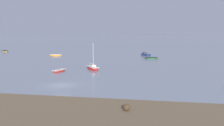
{
  "coord_description": "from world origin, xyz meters",
  "views": [
    {
      "loc": [
        15.63,
        -40.1,
        9.15
      ],
      "look_at": [
        3.55,
        25.27,
        0.43
      ],
      "focal_mm": 43.38,
      "sensor_mm": 36.0,
      "label": 1
    }
  ],
  "objects_px": {
    "rowboat_moored_6": "(151,58)",
    "sailboat_moored_1": "(93,68)",
    "motorboat_moored_0": "(145,55)",
    "rowboat_moored_5": "(59,71)",
    "rowboat_moored_8": "(56,55)",
    "rowboat_moored_4": "(5,51)"
  },
  "relations": [
    {
      "from": "rowboat_moored_6",
      "to": "rowboat_moored_8",
      "type": "bearing_deg",
      "value": -3.3
    },
    {
      "from": "motorboat_moored_0",
      "to": "rowboat_moored_4",
      "type": "height_order",
      "value": "motorboat_moored_0"
    },
    {
      "from": "rowboat_moored_6",
      "to": "sailboat_moored_1",
      "type": "bearing_deg",
      "value": 64.14
    },
    {
      "from": "rowboat_moored_5",
      "to": "rowboat_moored_8",
      "type": "distance_m",
      "value": 32.87
    },
    {
      "from": "motorboat_moored_0",
      "to": "rowboat_moored_5",
      "type": "bearing_deg",
      "value": 120.84
    },
    {
      "from": "rowboat_moored_4",
      "to": "rowboat_moored_8",
      "type": "height_order",
      "value": "rowboat_moored_4"
    },
    {
      "from": "rowboat_moored_5",
      "to": "rowboat_moored_6",
      "type": "relative_size",
      "value": 1.01
    },
    {
      "from": "rowboat_moored_5",
      "to": "sailboat_moored_1",
      "type": "bearing_deg",
      "value": -40.33
    },
    {
      "from": "rowboat_moored_8",
      "to": "rowboat_moored_6",
      "type": "bearing_deg",
      "value": 165.21
    },
    {
      "from": "rowboat_moored_6",
      "to": "rowboat_moored_8",
      "type": "distance_m",
      "value": 31.13
    },
    {
      "from": "rowboat_moored_4",
      "to": "rowboat_moored_5",
      "type": "bearing_deg",
      "value": 172.1
    },
    {
      "from": "rowboat_moored_6",
      "to": "rowboat_moored_8",
      "type": "relative_size",
      "value": 0.93
    },
    {
      "from": "motorboat_moored_0",
      "to": "rowboat_moored_8",
      "type": "xyz_separation_m",
      "value": [
        -28.52,
        -6.69,
        -0.07
      ]
    },
    {
      "from": "rowboat_moored_5",
      "to": "rowboat_moored_6",
      "type": "height_order",
      "value": "rowboat_moored_6"
    },
    {
      "from": "rowboat_moored_4",
      "to": "sailboat_moored_1",
      "type": "xyz_separation_m",
      "value": [
        44.05,
        -36.42,
        0.09
      ]
    },
    {
      "from": "rowboat_moored_5",
      "to": "rowboat_moored_8",
      "type": "height_order",
      "value": "rowboat_moored_8"
    },
    {
      "from": "motorboat_moored_0",
      "to": "rowboat_moored_8",
      "type": "relative_size",
      "value": 1.02
    },
    {
      "from": "motorboat_moored_0",
      "to": "rowboat_moored_6",
      "type": "distance_m",
      "value": 9.76
    },
    {
      "from": "rowboat_moored_4",
      "to": "rowboat_moored_6",
      "type": "bearing_deg",
      "value": -154.29
    },
    {
      "from": "sailboat_moored_1",
      "to": "rowboat_moored_8",
      "type": "relative_size",
      "value": 1.43
    },
    {
      "from": "rowboat_moored_4",
      "to": "sailboat_moored_1",
      "type": "bearing_deg",
      "value": 179.64
    },
    {
      "from": "motorboat_moored_0",
      "to": "sailboat_moored_1",
      "type": "height_order",
      "value": "sailboat_moored_1"
    }
  ]
}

